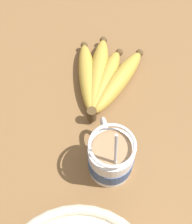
# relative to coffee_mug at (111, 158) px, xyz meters

# --- Properties ---
(table) EXTENTS (1.02, 1.02, 0.03)m
(table) POSITION_rel_coffee_mug_xyz_m (0.09, -0.03, -0.06)
(table) COLOR brown
(table) RESTS_ON ground
(coffee_mug) EXTENTS (0.12, 0.08, 0.17)m
(coffee_mug) POSITION_rel_coffee_mug_xyz_m (0.00, 0.00, 0.00)
(coffee_mug) COLOR silver
(coffee_mug) RESTS_ON table
(banana_bunch) EXTENTS (0.22, 0.17, 0.04)m
(banana_bunch) POSITION_rel_coffee_mug_xyz_m (0.20, -0.03, -0.03)
(banana_bunch) COLOR #4C381E
(banana_bunch) RESTS_ON table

